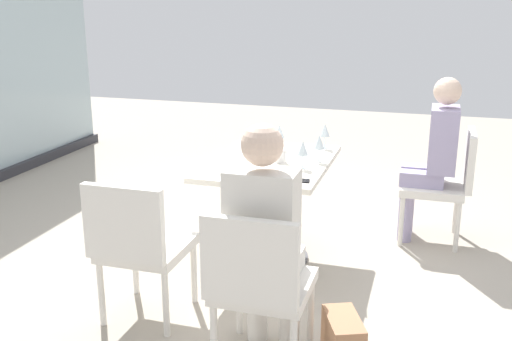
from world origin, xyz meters
The scene contains 13 objects.
ground_plane centered at (0.00, 0.00, 0.00)m, with size 12.00×12.00×0.00m, color #A89E8E.
dining_table_main centered at (0.00, 0.00, 0.52)m, with size 1.11×0.81×0.73m.
chair_side_end centered at (-1.31, -0.31, 0.50)m, with size 0.50×0.46×0.87m.
chair_front_right centered at (0.70, -1.19, 0.50)m, with size 0.46×0.50×0.87m.
chair_far_left centered at (-1.05, 0.47, 0.50)m, with size 0.50×0.46×0.87m.
person_side_end centered at (-1.20, -0.31, 0.70)m, with size 0.39×0.34×1.26m.
person_front_right centered at (0.70, -1.08, 0.70)m, with size 0.34×0.39×1.26m.
wine_glass_0 centered at (0.32, 0.02, 0.86)m, with size 0.07×0.07×0.18m.
wine_glass_1 centered at (0.46, -0.29, 0.86)m, with size 0.07×0.07×0.18m.
wine_glass_2 centered at (-0.12, -0.26, 0.86)m, with size 0.07×0.07×0.18m.
wine_glass_3 centered at (0.07, -0.33, 0.86)m, with size 0.07×0.07×0.18m.
coffee_cup centered at (-0.02, -0.08, 0.78)m, with size 0.08×0.08×0.09m, color white.
cell_phone_on_table centered at (-0.41, -0.29, 0.73)m, with size 0.07×0.14×0.01m, color black.
Camera 1 is at (-3.78, -1.05, 1.81)m, focal length 41.44 mm.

